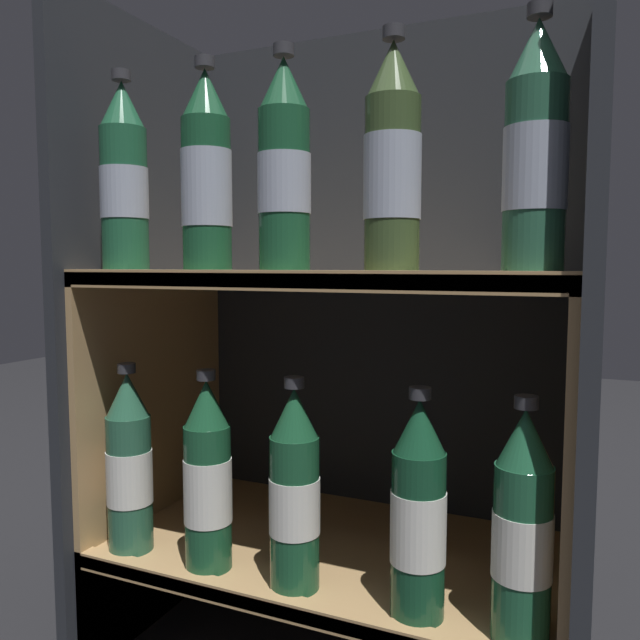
# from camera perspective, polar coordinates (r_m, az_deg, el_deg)

# --- Properties ---
(fridge_back_wall) EXTENTS (0.71, 0.02, 1.01)m
(fridge_back_wall) POSITION_cam_1_polar(r_m,az_deg,el_deg) (1.10, 5.29, -0.69)
(fridge_back_wall) COLOR #23262B
(fridge_back_wall) RESTS_ON ground_plane
(fridge_side_left) EXTENTS (0.02, 0.41, 1.01)m
(fridge_side_left) POSITION_cam_1_polar(r_m,az_deg,el_deg) (1.10, -15.56, -0.87)
(fridge_side_left) COLOR #23262B
(fridge_side_left) RESTS_ON ground_plane
(fridge_side_right) EXTENTS (0.02, 0.41, 1.01)m
(fridge_side_right) POSITION_cam_1_polar(r_m,az_deg,el_deg) (0.85, 23.57, -2.80)
(fridge_side_right) COLOR #23262B
(fridge_side_right) RESTS_ON ground_plane
(shelf_lower) EXTENTS (0.67, 0.37, 0.19)m
(shelf_lower) POSITION_cam_1_polar(r_m,az_deg,el_deg) (1.01, 1.10, -21.66)
(shelf_lower) COLOR tan
(shelf_lower) RESTS_ON ground_plane
(shelf_upper) EXTENTS (0.67, 0.37, 0.61)m
(shelf_upper) POSITION_cam_1_polar(r_m,az_deg,el_deg) (0.92, 1.23, -5.83)
(shelf_upper) COLOR tan
(shelf_upper) RESTS_ON ground_plane
(bottle_upper_front_0) EXTENTS (0.07, 0.07, 0.28)m
(bottle_upper_front_0) POSITION_cam_1_polar(r_m,az_deg,el_deg) (0.95, -17.48, 11.97)
(bottle_upper_front_0) COLOR #1E5638
(bottle_upper_front_0) RESTS_ON shelf_upper
(bottle_upper_front_1) EXTENTS (0.07, 0.07, 0.28)m
(bottle_upper_front_1) POSITION_cam_1_polar(r_m,az_deg,el_deg) (0.86, -10.34, 12.73)
(bottle_upper_front_1) COLOR #194C2D
(bottle_upper_front_1) RESTS_ON shelf_upper
(bottle_upper_front_2) EXTENTS (0.07, 0.07, 0.28)m
(bottle_upper_front_2) POSITION_cam_1_polar(r_m,az_deg,el_deg) (0.80, -3.30, 13.45)
(bottle_upper_front_2) COLOR #194C2D
(bottle_upper_front_2) RESTS_ON shelf_upper
(bottle_upper_front_3) EXTENTS (0.07, 0.07, 0.28)m
(bottle_upper_front_3) POSITION_cam_1_polar(r_m,az_deg,el_deg) (0.75, 6.64, 13.95)
(bottle_upper_front_3) COLOR #384C28
(bottle_upper_front_3) RESTS_ON shelf_upper
(bottle_upper_front_4) EXTENTS (0.07, 0.07, 0.28)m
(bottle_upper_front_4) POSITION_cam_1_polar(r_m,az_deg,el_deg) (0.72, 19.11, 14.12)
(bottle_upper_front_4) COLOR #285B42
(bottle_upper_front_4) RESTS_ON shelf_upper
(bottle_lower_front_0) EXTENTS (0.07, 0.07, 0.28)m
(bottle_lower_front_0) POSITION_cam_1_polar(r_m,az_deg,el_deg) (0.99, -17.04, -12.65)
(bottle_lower_front_0) COLOR #285B42
(bottle_lower_front_0) RESTS_ON shelf_lower
(bottle_lower_front_1) EXTENTS (0.07, 0.07, 0.28)m
(bottle_lower_front_1) POSITION_cam_1_polar(r_m,az_deg,el_deg) (0.91, -10.23, -14.14)
(bottle_lower_front_1) COLOR #194C2D
(bottle_lower_front_1) RESTS_ON shelf_lower
(bottle_lower_front_2) EXTENTS (0.07, 0.07, 0.28)m
(bottle_lower_front_2) POSITION_cam_1_polar(r_m,az_deg,el_deg) (0.84, -2.13, -15.57)
(bottle_lower_front_2) COLOR #194C2D
(bottle_lower_front_2) RESTS_ON shelf_lower
(bottle_lower_front_3) EXTENTS (0.07, 0.07, 0.28)m
(bottle_lower_front_3) POSITION_cam_1_polar(r_m,az_deg,el_deg) (0.79, 8.97, -17.12)
(bottle_lower_front_3) COLOR #144228
(bottle_lower_front_3) RESTS_ON shelf_lower
(bottle_lower_front_4) EXTENTS (0.07, 0.07, 0.28)m
(bottle_lower_front_4) POSITION_cam_1_polar(r_m,az_deg,el_deg) (0.77, 18.03, -17.85)
(bottle_lower_front_4) COLOR #1E5638
(bottle_lower_front_4) RESTS_ON shelf_lower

